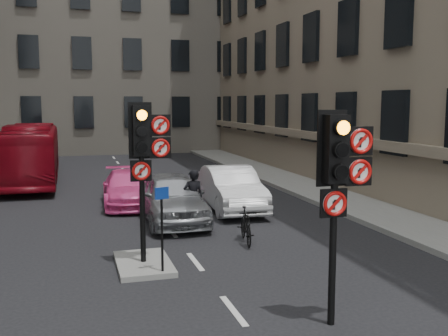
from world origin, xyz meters
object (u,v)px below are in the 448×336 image
car_silver (172,197)px  car_pink (128,188)px  signal_near (340,171)px  signal_far (145,148)px  motorcyclist (193,198)px  car_white (231,188)px  motorcycle (246,226)px  info_sign (162,217)px  bus_red (31,154)px

car_silver → car_pink: car_silver is taller
signal_near → signal_far: 4.77m
car_silver → motorcyclist: size_ratio=2.64×
signal_far → motorcyclist: 4.44m
car_silver → car_white: car_silver is taller
signal_near → car_white: signal_near is taller
signal_far → motorcyclist: bearing=62.1°
signal_far → car_white: (3.66, 5.49, -1.96)m
car_pink → motorcycle: 6.57m
car_silver → motorcycle: car_silver is taller
signal_far → info_sign: (0.21, -0.81, -1.41)m
motorcycle → motorcyclist: (-0.89, 2.32, 0.38)m
signal_far → car_white: size_ratio=0.79×
car_silver → info_sign: size_ratio=2.47×
signal_near → motorcycle: 5.66m
signal_far → info_sign: size_ratio=1.97×
signal_far → info_sign: signal_far is taller
car_white → motorcyclist: size_ratio=2.65×
car_silver → car_white: 2.61m
motorcycle → info_sign: 3.39m
signal_far → car_silver: bearing=72.1°
signal_near → car_pink: size_ratio=0.85×
motorcyclist → car_silver: bearing=-56.6°
signal_near → motorcycle: bearing=88.1°
signal_near → signal_far: (-2.60, 4.00, 0.12)m
car_pink → info_sign: (-0.11, -8.15, 0.68)m
motorcyclist → info_sign: bearing=65.2°
signal_far → car_pink: signal_far is taller
bus_red → motorcycle: size_ratio=6.19×
car_white → motorcyclist: motorcyclist is taller
car_pink → motorcyclist: bearing=-64.5°
bus_red → motorcyclist: bearing=-63.5°
info_sign → car_pink: bearing=72.1°
motorcycle → info_sign: (-2.56, -2.05, 0.82)m
motorcyclist → car_white: bearing=-136.7°
signal_near → info_sign: bearing=126.8°
car_silver → info_sign: 5.21m
car_pink → info_sign: 8.18m
car_silver → info_sign: info_sign is taller
signal_near → bus_red: (-5.99, 17.95, -1.24)m
signal_far → bus_red: 14.42m
bus_red → motorcycle: bus_red is taller
motorcycle → motorcyclist: size_ratio=0.91×
info_sign → motorcyclist: bearing=52.0°
car_silver → car_white: bearing=29.3°
car_pink → info_sign: bearing=-87.8°
signal_far → car_pink: (0.32, 7.34, -2.09)m
motorcyclist → info_sign: info_sign is taller
car_silver → motorcycle: size_ratio=2.88×
car_white → car_pink: car_white is taller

